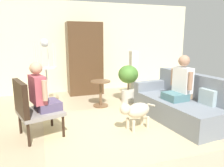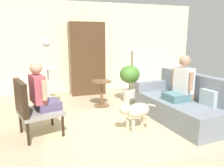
{
  "view_description": "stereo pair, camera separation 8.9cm",
  "coord_description": "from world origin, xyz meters",
  "px_view_note": "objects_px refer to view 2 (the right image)",
  "views": [
    {
      "loc": [
        -1.38,
        -3.38,
        1.6
      ],
      "look_at": [
        -0.19,
        0.19,
        0.79
      ],
      "focal_mm": 34.52,
      "sensor_mm": 36.0,
      "label": 1
    },
    {
      "loc": [
        -1.29,
        -3.41,
        1.6
      ],
      "look_at": [
        -0.19,
        0.19,
        0.79
      ],
      "focal_mm": 34.52,
      "sensor_mm": 36.0,
      "label": 2
    }
  ],
  "objects_px": {
    "person_on_couch": "(181,83)",
    "bird_cage_stand": "(48,70)",
    "round_end_table": "(102,92)",
    "person_on_armchair": "(41,92)",
    "dog": "(136,111)",
    "armchair": "(31,106)",
    "armoire_cabinet": "(87,59)",
    "couch": "(181,104)",
    "potted_plant": "(130,79)",
    "column_lamp": "(135,75)"
  },
  "relations": [
    {
      "from": "couch",
      "to": "person_on_couch",
      "type": "relative_size",
      "value": 2.34
    },
    {
      "from": "person_on_armchair",
      "to": "potted_plant",
      "type": "xyz_separation_m",
      "value": [
        2.08,
        1.34,
        -0.16
      ]
    },
    {
      "from": "couch",
      "to": "column_lamp",
      "type": "bearing_deg",
      "value": 98.95
    },
    {
      "from": "column_lamp",
      "to": "armchair",
      "type": "bearing_deg",
      "value": -146.9
    },
    {
      "from": "dog",
      "to": "potted_plant",
      "type": "xyz_separation_m",
      "value": [
        0.52,
        1.62,
        0.23
      ]
    },
    {
      "from": "couch",
      "to": "column_lamp",
      "type": "height_order",
      "value": "column_lamp"
    },
    {
      "from": "person_on_armchair",
      "to": "bird_cage_stand",
      "type": "distance_m",
      "value": 1.39
    },
    {
      "from": "armchair",
      "to": "round_end_table",
      "type": "relative_size",
      "value": 1.55
    },
    {
      "from": "person_on_armchair",
      "to": "dog",
      "type": "height_order",
      "value": "person_on_armchair"
    },
    {
      "from": "bird_cage_stand",
      "to": "dog",
      "type": "bearing_deg",
      "value": -49.34
    },
    {
      "from": "person_on_armchair",
      "to": "bird_cage_stand",
      "type": "relative_size",
      "value": 0.51
    },
    {
      "from": "couch",
      "to": "armoire_cabinet",
      "type": "xyz_separation_m",
      "value": [
        -1.37,
        2.61,
        0.69
      ]
    },
    {
      "from": "person_on_couch",
      "to": "dog",
      "type": "relative_size",
      "value": 1.1
    },
    {
      "from": "person_on_couch",
      "to": "armoire_cabinet",
      "type": "bearing_deg",
      "value": 116.58
    },
    {
      "from": "person_on_couch",
      "to": "bird_cage_stand",
      "type": "height_order",
      "value": "bird_cage_stand"
    },
    {
      "from": "dog",
      "to": "bird_cage_stand",
      "type": "xyz_separation_m",
      "value": [
        -1.43,
        1.66,
        0.55
      ]
    },
    {
      "from": "person_on_armchair",
      "to": "dog",
      "type": "relative_size",
      "value": 1.04
    },
    {
      "from": "couch",
      "to": "column_lamp",
      "type": "relative_size",
      "value": 1.59
    },
    {
      "from": "person_on_armchair",
      "to": "column_lamp",
      "type": "xyz_separation_m",
      "value": [
        2.32,
        1.57,
        -0.12
      ]
    },
    {
      "from": "couch",
      "to": "armchair",
      "type": "bearing_deg",
      "value": 178.71
    },
    {
      "from": "armchair",
      "to": "round_end_table",
      "type": "height_order",
      "value": "armchair"
    },
    {
      "from": "armchair",
      "to": "round_end_table",
      "type": "bearing_deg",
      "value": 39.63
    },
    {
      "from": "bird_cage_stand",
      "to": "potted_plant",
      "type": "relative_size",
      "value": 1.7
    },
    {
      "from": "armchair",
      "to": "person_on_armchair",
      "type": "height_order",
      "value": "person_on_armchair"
    },
    {
      "from": "couch",
      "to": "potted_plant",
      "type": "xyz_separation_m",
      "value": [
        -0.51,
        1.45,
        0.26
      ]
    },
    {
      "from": "round_end_table",
      "to": "armoire_cabinet",
      "type": "bearing_deg",
      "value": 94.2
    },
    {
      "from": "round_end_table",
      "to": "dog",
      "type": "height_order",
      "value": "round_end_table"
    },
    {
      "from": "person_on_couch",
      "to": "bird_cage_stand",
      "type": "xyz_separation_m",
      "value": [
        -2.41,
        1.52,
        0.13
      ]
    },
    {
      "from": "person_on_couch",
      "to": "round_end_table",
      "type": "bearing_deg",
      "value": 132.88
    },
    {
      "from": "bird_cage_stand",
      "to": "column_lamp",
      "type": "distance_m",
      "value": 2.21
    },
    {
      "from": "bird_cage_stand",
      "to": "armoire_cabinet",
      "type": "xyz_separation_m",
      "value": [
        1.09,
        1.13,
        0.11
      ]
    },
    {
      "from": "dog",
      "to": "person_on_armchair",
      "type": "bearing_deg",
      "value": 169.63
    },
    {
      "from": "round_end_table",
      "to": "column_lamp",
      "type": "height_order",
      "value": "column_lamp"
    },
    {
      "from": "couch",
      "to": "dog",
      "type": "bearing_deg",
      "value": -170.35
    },
    {
      "from": "person_on_armchair",
      "to": "armchair",
      "type": "bearing_deg",
      "value": -163.4
    },
    {
      "from": "armchair",
      "to": "dog",
      "type": "bearing_deg",
      "value": -7.83
    },
    {
      "from": "armchair",
      "to": "potted_plant",
      "type": "height_order",
      "value": "armchair"
    },
    {
      "from": "dog",
      "to": "bird_cage_stand",
      "type": "distance_m",
      "value": 2.26
    },
    {
      "from": "armchair",
      "to": "person_on_couch",
      "type": "bearing_deg",
      "value": -1.98
    },
    {
      "from": "column_lamp",
      "to": "round_end_table",
      "type": "bearing_deg",
      "value": -158.56
    },
    {
      "from": "person_on_armchair",
      "to": "round_end_table",
      "type": "relative_size",
      "value": 1.31
    },
    {
      "from": "couch",
      "to": "bird_cage_stand",
      "type": "relative_size",
      "value": 1.27
    },
    {
      "from": "armchair",
      "to": "dog",
      "type": "distance_m",
      "value": 1.75
    },
    {
      "from": "armoire_cabinet",
      "to": "bird_cage_stand",
      "type": "bearing_deg",
      "value": -133.91
    },
    {
      "from": "couch",
      "to": "column_lamp",
      "type": "distance_m",
      "value": 1.73
    },
    {
      "from": "round_end_table",
      "to": "dog",
      "type": "distance_m",
      "value": 1.48
    },
    {
      "from": "bird_cage_stand",
      "to": "potted_plant",
      "type": "distance_m",
      "value": 1.97
    },
    {
      "from": "couch",
      "to": "potted_plant",
      "type": "bearing_deg",
      "value": 109.3
    },
    {
      "from": "person_on_couch",
      "to": "armoire_cabinet",
      "type": "xyz_separation_m",
      "value": [
        -1.32,
        2.64,
        0.24
      ]
    },
    {
      "from": "dog",
      "to": "column_lamp",
      "type": "xyz_separation_m",
      "value": [
        0.76,
        1.86,
        0.28
      ]
    }
  ]
}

